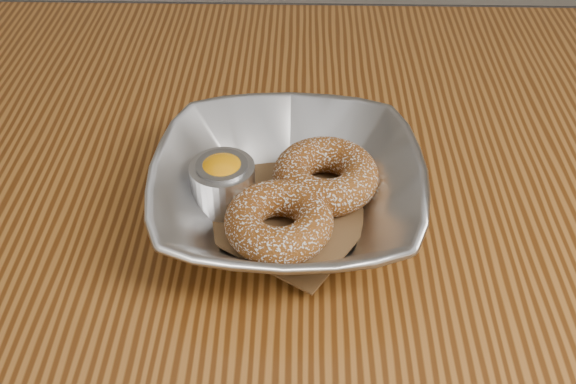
{
  "coord_description": "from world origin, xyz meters",
  "views": [
    {
      "loc": [
        -0.11,
        -0.49,
        1.17
      ],
      "look_at": [
        -0.12,
        -0.04,
        0.78
      ],
      "focal_mm": 42.0,
      "sensor_mm": 36.0,
      "label": 1
    }
  ],
  "objects_px": {
    "serving_bowl": "(288,192)",
    "table": "(403,263)",
    "donut_back": "(326,175)",
    "ramekin": "(223,181)",
    "donut_front": "(279,221)"
  },
  "relations": [
    {
      "from": "ramekin",
      "to": "donut_front",
      "type": "bearing_deg",
      "value": -40.46
    },
    {
      "from": "table",
      "to": "ramekin",
      "type": "height_order",
      "value": "ramekin"
    },
    {
      "from": "serving_bowl",
      "to": "donut_back",
      "type": "xyz_separation_m",
      "value": [
        0.03,
        0.03,
        -0.0
      ]
    },
    {
      "from": "serving_bowl",
      "to": "donut_front",
      "type": "distance_m",
      "value": 0.04
    },
    {
      "from": "serving_bowl",
      "to": "donut_front",
      "type": "bearing_deg",
      "value": -101.36
    },
    {
      "from": "serving_bowl",
      "to": "ramekin",
      "type": "xyz_separation_m",
      "value": [
        -0.06,
        0.01,
        0.0
      ]
    },
    {
      "from": "serving_bowl",
      "to": "donut_back",
      "type": "bearing_deg",
      "value": 38.81
    },
    {
      "from": "table",
      "to": "serving_bowl",
      "type": "distance_m",
      "value": 0.18
    },
    {
      "from": "serving_bowl",
      "to": "donut_front",
      "type": "relative_size",
      "value": 2.57
    },
    {
      "from": "donut_front",
      "to": "ramekin",
      "type": "bearing_deg",
      "value": 139.54
    },
    {
      "from": "donut_back",
      "to": "ramekin",
      "type": "height_order",
      "value": "ramekin"
    },
    {
      "from": "serving_bowl",
      "to": "table",
      "type": "bearing_deg",
      "value": 17.18
    },
    {
      "from": "donut_back",
      "to": "ramekin",
      "type": "xyz_separation_m",
      "value": [
        -0.09,
        -0.02,
        0.01
      ]
    },
    {
      "from": "donut_front",
      "to": "ramekin",
      "type": "xyz_separation_m",
      "value": [
        -0.05,
        0.04,
        0.01
      ]
    },
    {
      "from": "serving_bowl",
      "to": "donut_back",
      "type": "relative_size",
      "value": 2.46
    }
  ]
}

